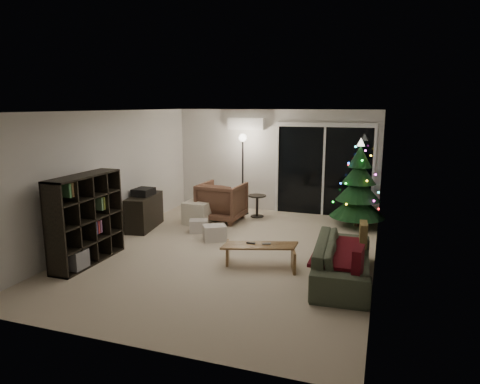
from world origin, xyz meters
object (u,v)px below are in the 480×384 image
object	(u,v)px
bookshelf	(77,218)
christmas_tree	(359,183)
sofa	(343,260)
coffee_table	(260,255)
media_cabinet	(144,212)
armchair	(222,202)

from	to	relation	value
bookshelf	christmas_tree	world-z (taller)	christmas_tree
sofa	coffee_table	distance (m)	1.34
christmas_tree	media_cabinet	bearing A→B (deg)	-159.39
bookshelf	armchair	size ratio (longest dim) A/B	1.53
media_cabinet	sofa	bearing A→B (deg)	-27.68
sofa	bookshelf	bearing A→B (deg)	95.31
coffee_table	christmas_tree	xyz separation A→B (m)	(1.34, 2.98, 0.77)
armchair	sofa	world-z (taller)	armchair
sofa	coffee_table	size ratio (longest dim) A/B	1.73
bookshelf	armchair	xyz separation A→B (m)	(1.35, 3.21, -0.30)
christmas_tree	sofa	bearing A→B (deg)	-90.11
bookshelf	coffee_table	xyz separation A→B (m)	(2.97, 0.73, -0.56)
bookshelf	sofa	world-z (taller)	bookshelf
armchair	sofa	bearing A→B (deg)	141.96
sofa	christmas_tree	world-z (taller)	christmas_tree
media_cabinet	armchair	size ratio (longest dim) A/B	1.18
christmas_tree	bookshelf	bearing A→B (deg)	-139.24
christmas_tree	armchair	bearing A→B (deg)	-170.36
media_cabinet	christmas_tree	world-z (taller)	christmas_tree
bookshelf	media_cabinet	size ratio (longest dim) A/B	1.30
media_cabinet	christmas_tree	distance (m)	4.64
coffee_table	sofa	bearing A→B (deg)	-21.71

